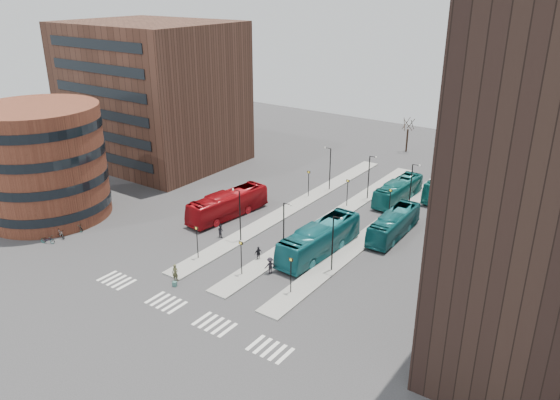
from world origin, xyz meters
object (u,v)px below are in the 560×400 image
Objects in this scene: traveller at (175,273)px; commuter_b at (258,253)px; red_bus at (228,204)px; teal_bus_c at (394,224)px; commuter_c at (270,265)px; bicycle_mid at (60,234)px; teal_bus_b at (398,191)px; bicycle_near at (48,240)px; teal_bus_a at (319,239)px; bicycle_far at (78,227)px; teal_bus_d at (451,184)px; suitcase at (175,284)px; commuter_a at (221,231)px.

traveller is 1.15× the size of commuter_b.
traveller is at bearing 171.44° from commuter_b.
red_bus is 1.11× the size of teal_bus_c.
commuter_c reaches higher than bicycle_mid.
teal_bus_b is 1.00× the size of teal_bus_c.
commuter_b is (4.08, 8.22, -0.12)m from traveller.
commuter_c is at bearing -94.22° from bicycle_near.
traveller is at bearing -120.41° from teal_bus_a.
commuter_c reaches higher than bicycle_far.
teal_bus_b is (0.66, 19.26, -0.27)m from teal_bus_a.
traveller is 9.18m from commuter_b.
teal_bus_a reaches higher than bicycle_mid.
teal_bus_c is at bearing -58.06° from bicycle_far.
bicycle_mid is at bearing -125.03° from teal_bus_d.
commuter_b is at bearing 48.56° from suitcase.
teal_bus_a is 7.89× the size of commuter_b.
teal_bus_c is at bearing -15.81° from commuter_b.
commuter_c reaches higher than commuter_b.
traveller is at bearing -80.65° from bicycle_mid.
traveller reaches higher than bicycle_mid.
teal_bus_d is 6.94× the size of bicycle_far.
teal_bus_a is at bearing -0.77° from red_bus.
bicycle_far is (-32.35, -36.96, -1.26)m from teal_bus_d.
commuter_c is (6.10, 7.47, 0.64)m from suitcase.
teal_bus_b is 24.82m from commuter_b.
teal_bus_d is at bearing 84.53° from teal_bus_c.
bicycle_mid is at bearing -149.63° from teal_bus_a.
teal_bus_c is 16.70m from commuter_b.
teal_bus_c is at bearing 64.60° from teal_bus_a.
teal_bus_c is 39.74m from bicycle_near.
teal_bus_b reaches higher than suitcase.
bicycle_near is 0.96× the size of bicycle_far.
traveller reaches higher than bicycle_far.
suitcase is 41.72m from teal_bus_d.
teal_bus_a is at bearing -160.07° from commuter_c.
teal_bus_b reaches higher than commuter_a.
red_bus reaches higher than bicycle_far.
teal_bus_c is 38.74m from bicycle_mid.
teal_bus_a reaches higher than commuter_b.
teal_bus_a reaches higher than bicycle_near.
red_bus is at bearing -162.15° from teal_bus_c.
teal_bus_d is 41.18m from traveller.
teal_bus_c reaches higher than bicycle_mid.
bicycle_near is at bearing 133.57° from commuter_b.
teal_bus_c reaches higher than teal_bus_b.
suitcase is 0.04× the size of red_bus.
red_bus is 31.05m from teal_bus_d.
teal_bus_a is at bearing -67.67° from bicycle_far.
bicycle_far is at bearing -24.40° from bicycle_near.
suitcase is at bearing -102.45° from teal_bus_b.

